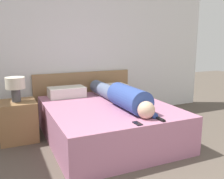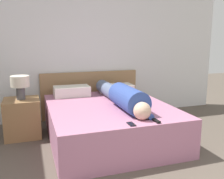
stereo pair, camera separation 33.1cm
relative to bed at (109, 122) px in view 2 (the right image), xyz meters
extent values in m
cube|color=white|center=(-0.18, 1.16, 1.05)|extent=(5.55, 0.06, 2.60)
cube|color=#B2708E|center=(0.00, 0.00, 0.00)|extent=(1.64, 1.92, 0.49)
cube|color=#A37A51|center=(0.00, 1.09, 0.17)|extent=(1.76, 0.04, 0.83)
cube|color=olive|center=(-1.16, 0.47, 0.03)|extent=(0.50, 0.48, 0.56)
cylinder|color=#4C4C51|center=(-1.16, 0.47, 0.40)|extent=(0.12, 0.12, 0.18)
cylinder|color=beige|center=(-1.16, 0.47, 0.57)|extent=(0.26, 0.26, 0.16)
sphere|color=#DBB293|center=(0.17, -0.74, 0.35)|extent=(0.21, 0.21, 0.21)
cylinder|color=#334C99|center=(0.17, -0.31, 0.40)|extent=(0.31, 0.73, 0.31)
cylinder|color=slate|center=(0.17, 0.48, 0.35)|extent=(0.21, 0.86, 0.21)
cylinder|color=#334C99|center=(0.26, -0.69, 0.28)|extent=(0.07, 0.22, 0.07)
cube|color=silver|center=(-0.39, 0.74, 0.33)|extent=(0.57, 0.32, 0.16)
cube|color=silver|center=(0.38, 0.74, 0.32)|extent=(0.54, 0.32, 0.15)
cube|color=black|center=(0.28, -0.86, 0.26)|extent=(0.04, 0.15, 0.02)
cube|color=black|center=(-0.02, -0.86, 0.25)|extent=(0.06, 0.13, 0.01)
camera|label=1|loc=(-1.34, -3.11, 1.14)|focal=40.00mm
camera|label=2|loc=(-1.03, -3.23, 1.14)|focal=40.00mm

